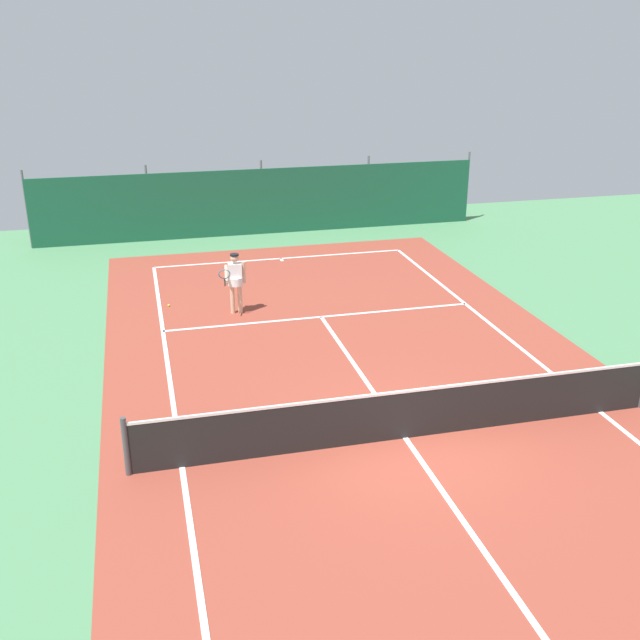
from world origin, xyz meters
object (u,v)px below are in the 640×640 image
Objects in this scene: tennis_net at (406,414)px; tennis_player at (235,279)px; tennis_ball_near_player at (169,305)px; parked_car at (224,200)px.

tennis_net is 7.57m from tennis_player.
tennis_net is 9.08m from tennis_ball_near_player.
tennis_ball_near_player is at bearing 115.17° from tennis_net.
parked_car is at bearing -89.09° from tennis_player.
parked_car is at bearing 93.63° from tennis_net.
tennis_player reaches higher than tennis_net.
parked_car is at bearing 73.73° from tennis_ball_near_player.
tennis_player is (-2.12, 7.26, 0.45)m from tennis_net.
tennis_player is 10.39m from parked_car.
parked_car is (-1.12, 17.60, 0.33)m from tennis_net.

